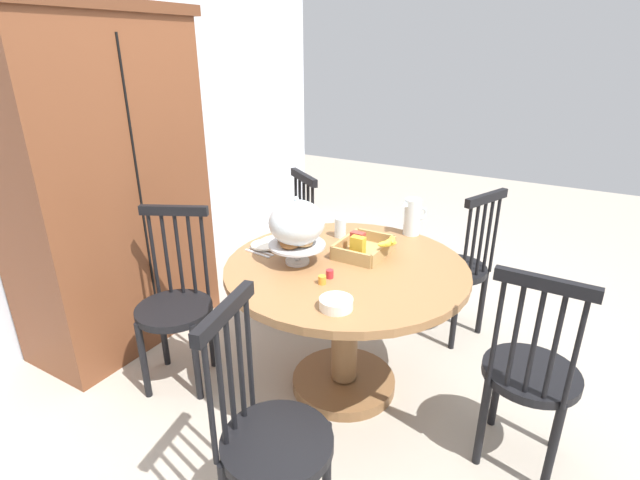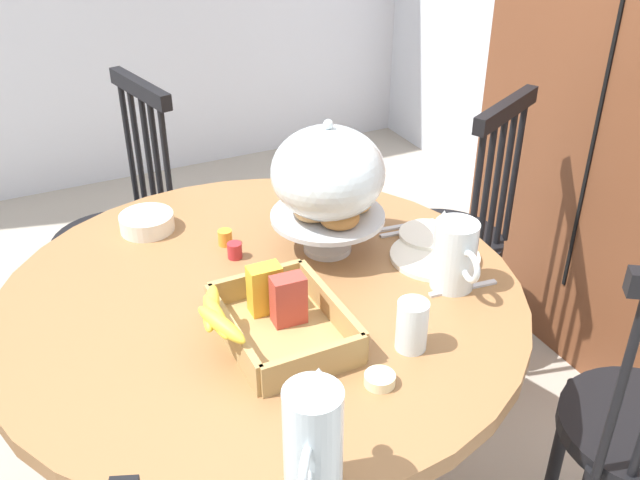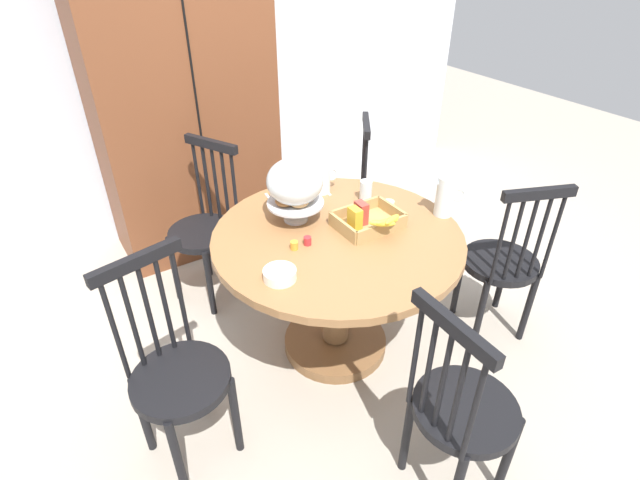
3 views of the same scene
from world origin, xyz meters
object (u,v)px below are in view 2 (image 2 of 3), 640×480
Objects in this scene: dining_table at (264,365)px; windsor_chair_host_seat at (120,240)px; windsor_chair_far_side at (449,243)px; butter_dish at (380,379)px; china_plate_small at (428,234)px; drinking_glass at (412,325)px; milk_pitcher at (313,448)px; cereal_basket at (273,318)px; pastry_stand_with_dome at (328,178)px; orange_juice_pitcher at (454,258)px; cereal_bowl at (147,222)px; china_plate_large at (435,257)px.

dining_table is 0.90m from windsor_chair_host_seat.
windsor_chair_far_side reaches higher than butter_dish.
drinking_glass reaches higher than china_plate_small.
windsor_chair_far_side is 4.69× the size of milk_pitcher.
windsor_chair_host_seat is at bearing -172.73° from cereal_basket.
pastry_stand_with_dome is 1.88× the size of orange_juice_pitcher.
windsor_chair_host_seat is 2.83× the size of pastry_stand_with_dome.
pastry_stand_with_dome reaches higher than cereal_bowl.
drinking_glass reaches higher than china_plate_large.
windsor_chair_far_side reaches higher than china_plate_large.
windsor_chair_host_seat is 1.49m from milk_pitcher.
drinking_glass is (0.35, -0.27, 0.04)m from china_plate_small.
orange_juice_pitcher is 0.25m from drinking_glass.
cereal_bowl is (0.49, 0.01, 0.31)m from windsor_chair_host_seat.
windsor_chair_far_side is 0.99m from drinking_glass.
china_plate_large is 1.57× the size of cereal_bowl.
pastry_stand_with_dome is at bearing 114.80° from dining_table.
windsor_chair_far_side is 0.65m from china_plate_large.
milk_pitcher reaches higher than china_plate_small.
pastry_stand_with_dome is 0.75m from milk_pitcher.
china_plate_small is (-0.08, 0.03, 0.01)m from china_plate_large.
milk_pitcher is at bearing -28.26° from pastry_stand_with_dome.
cereal_bowl is at bearing -127.05° from china_plate_large.
cereal_bowl is (-0.55, -0.13, -0.02)m from cereal_basket.
windsor_chair_host_seat is 1.30m from drinking_glass.
drinking_glass reaches higher than butter_dish.
dining_table is at bearing -96.76° from china_plate_large.
cereal_bowl is at bearing -127.97° from pastry_stand_with_dome.
china_plate_small is (0.07, 0.25, -0.18)m from pastry_stand_with_dome.
pastry_stand_with_dome is 1.56× the size of china_plate_large.
cereal_basket is (1.04, 0.13, 0.33)m from windsor_chair_host_seat.
butter_dish reaches higher than china_plate_large.
windsor_chair_host_seat reaches higher than dining_table.
orange_juice_pitcher is 1.31× the size of cereal_bowl.
dining_table is 8.02× the size of china_plate_small.
cereal_bowl is (-0.95, -0.03, -0.07)m from milk_pitcher.
windsor_chair_far_side is at bearing 134.74° from milk_pitcher.
windsor_chair_host_seat reaches higher than china_plate_small.
china_plate_small is at bearing 36.69° from windsor_chair_host_seat.
windsor_chair_far_side reaches higher than dining_table.
china_plate_large is at bearing 138.01° from drinking_glass.
dining_table is 1.23× the size of windsor_chair_far_side.
china_plate_small is 2.50× the size of butter_dish.
butter_dish is at bearing -55.58° from orange_juice_pitcher.
china_plate_small is at bearing 74.25° from pastry_stand_with_dome.
drinking_glass is at bearing 26.77° from cereal_bowl.
dining_table is 0.65m from milk_pitcher.
windsor_chair_far_side is 6.96× the size of cereal_bowl.
milk_pitcher is at bearing -45.26° from windsor_chair_far_side.
drinking_glass is at bearing 121.35° from butter_dish.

